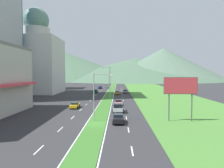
% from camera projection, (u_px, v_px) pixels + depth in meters
% --- Properties ---
extents(ground_plane, '(600.00, 600.00, 0.00)m').
position_uv_depth(ground_plane, '(97.00, 124.00, 33.95)').
color(ground_plane, '#2D2D30').
extents(grass_median, '(3.20, 240.00, 0.06)m').
position_uv_depth(grass_median, '(111.00, 92.00, 93.84)').
color(grass_median, '#387028').
rests_on(grass_median, ground_plane).
extents(grass_verge_right, '(24.00, 240.00, 0.06)m').
position_uv_depth(grass_verge_right, '(156.00, 92.00, 93.19)').
color(grass_verge_right, '#477F33').
rests_on(grass_verge_right, ground_plane).
extents(lane_dash_left_1, '(0.16, 2.80, 0.01)m').
position_uv_depth(lane_dash_left_1, '(39.00, 150.00, 22.40)').
color(lane_dash_left_1, silver).
rests_on(lane_dash_left_1, ground_plane).
extents(lane_dash_left_2, '(0.16, 2.80, 0.01)m').
position_uv_depth(lane_dash_left_2, '(60.00, 129.00, 30.65)').
color(lane_dash_left_2, silver).
rests_on(lane_dash_left_2, ground_plane).
extents(lane_dash_left_3, '(0.16, 2.80, 0.01)m').
position_uv_depth(lane_dash_left_3, '(73.00, 117.00, 38.91)').
color(lane_dash_left_3, silver).
rests_on(lane_dash_left_3, ground_plane).
extents(lane_dash_left_4, '(0.16, 2.80, 0.01)m').
position_uv_depth(lane_dash_left_4, '(81.00, 110.00, 47.16)').
color(lane_dash_left_4, silver).
rests_on(lane_dash_left_4, ground_plane).
extents(lane_dash_left_5, '(0.16, 2.80, 0.01)m').
position_uv_depth(lane_dash_left_5, '(86.00, 104.00, 55.42)').
color(lane_dash_left_5, silver).
rests_on(lane_dash_left_5, ground_plane).
extents(lane_dash_left_6, '(0.16, 2.80, 0.01)m').
position_uv_depth(lane_dash_left_6, '(90.00, 100.00, 63.67)').
color(lane_dash_left_6, silver).
rests_on(lane_dash_left_6, ground_plane).
extents(lane_dash_left_7, '(0.16, 2.80, 0.01)m').
position_uv_depth(lane_dash_left_7, '(94.00, 97.00, 71.93)').
color(lane_dash_left_7, silver).
rests_on(lane_dash_left_7, ground_plane).
extents(lane_dash_left_8, '(0.16, 2.80, 0.01)m').
position_uv_depth(lane_dash_left_8, '(96.00, 95.00, 80.18)').
color(lane_dash_left_8, silver).
rests_on(lane_dash_left_8, ground_plane).
extents(lane_dash_left_9, '(0.16, 2.80, 0.01)m').
position_uv_depth(lane_dash_left_9, '(98.00, 93.00, 88.44)').
color(lane_dash_left_9, silver).
rests_on(lane_dash_left_9, ground_plane).
extents(lane_dash_left_10, '(0.16, 2.80, 0.01)m').
position_uv_depth(lane_dash_left_10, '(100.00, 91.00, 96.69)').
color(lane_dash_left_10, silver).
rests_on(lane_dash_left_10, ground_plane).
extents(lane_dash_left_11, '(0.16, 2.80, 0.01)m').
position_uv_depth(lane_dash_left_11, '(102.00, 90.00, 104.95)').
color(lane_dash_left_11, silver).
rests_on(lane_dash_left_11, ground_plane).
extents(lane_dash_left_12, '(0.16, 2.80, 0.01)m').
position_uv_depth(lane_dash_left_12, '(103.00, 89.00, 113.20)').
color(lane_dash_left_12, silver).
rests_on(lane_dash_left_12, ground_plane).
extents(lane_dash_left_13, '(0.16, 2.80, 0.01)m').
position_uv_depth(lane_dash_left_13, '(104.00, 88.00, 121.46)').
color(lane_dash_left_13, silver).
rests_on(lane_dash_left_13, ground_plane).
extents(lane_dash_right_1, '(0.16, 2.80, 0.01)m').
position_uv_depth(lane_dash_right_1, '(132.00, 151.00, 22.08)').
color(lane_dash_right_1, silver).
rests_on(lane_dash_right_1, ground_plane).
extents(lane_dash_right_2, '(0.16, 2.80, 0.01)m').
position_uv_depth(lane_dash_right_2, '(128.00, 130.00, 30.33)').
color(lane_dash_right_2, silver).
rests_on(lane_dash_right_2, ground_plane).
extents(lane_dash_right_3, '(0.16, 2.80, 0.01)m').
position_uv_depth(lane_dash_right_3, '(126.00, 118.00, 38.59)').
color(lane_dash_right_3, silver).
rests_on(lane_dash_right_3, ground_plane).
extents(lane_dash_right_4, '(0.16, 2.80, 0.01)m').
position_uv_depth(lane_dash_right_4, '(125.00, 110.00, 46.84)').
color(lane_dash_right_4, silver).
rests_on(lane_dash_right_4, ground_plane).
extents(lane_dash_right_5, '(0.16, 2.80, 0.01)m').
position_uv_depth(lane_dash_right_5, '(124.00, 105.00, 55.10)').
color(lane_dash_right_5, silver).
rests_on(lane_dash_right_5, ground_plane).
extents(lane_dash_right_6, '(0.16, 2.80, 0.01)m').
position_uv_depth(lane_dash_right_6, '(123.00, 101.00, 63.35)').
color(lane_dash_right_6, silver).
rests_on(lane_dash_right_6, ground_plane).
extents(lane_dash_right_7, '(0.16, 2.80, 0.01)m').
position_uv_depth(lane_dash_right_7, '(123.00, 98.00, 71.61)').
color(lane_dash_right_7, silver).
rests_on(lane_dash_right_7, ground_plane).
extents(lane_dash_right_8, '(0.16, 2.80, 0.01)m').
position_uv_depth(lane_dash_right_8, '(122.00, 95.00, 79.86)').
color(lane_dash_right_8, silver).
rests_on(lane_dash_right_8, ground_plane).
extents(lane_dash_right_9, '(0.16, 2.80, 0.01)m').
position_uv_depth(lane_dash_right_9, '(122.00, 93.00, 88.12)').
color(lane_dash_right_9, silver).
rests_on(lane_dash_right_9, ground_plane).
extents(lane_dash_right_10, '(0.16, 2.80, 0.01)m').
position_uv_depth(lane_dash_right_10, '(122.00, 91.00, 96.37)').
color(lane_dash_right_10, silver).
rests_on(lane_dash_right_10, ground_plane).
extents(lane_dash_right_11, '(0.16, 2.80, 0.01)m').
position_uv_depth(lane_dash_right_11, '(121.00, 90.00, 104.63)').
color(lane_dash_right_11, silver).
rests_on(lane_dash_right_11, ground_plane).
extents(lane_dash_right_12, '(0.16, 2.80, 0.01)m').
position_uv_depth(lane_dash_right_12, '(121.00, 89.00, 112.88)').
color(lane_dash_right_12, silver).
rests_on(lane_dash_right_12, ground_plane).
extents(lane_dash_right_13, '(0.16, 2.80, 0.01)m').
position_uv_depth(lane_dash_right_13, '(121.00, 88.00, 121.14)').
color(lane_dash_right_13, silver).
rests_on(lane_dash_right_13, ground_plane).
extents(edge_line_median_left, '(0.16, 240.00, 0.01)m').
position_uv_depth(edge_line_median_left, '(107.00, 92.00, 93.90)').
color(edge_line_median_left, silver).
rests_on(edge_line_median_left, ground_plane).
extents(edge_line_median_right, '(0.16, 240.00, 0.01)m').
position_uv_depth(edge_line_median_right, '(114.00, 92.00, 93.79)').
color(edge_line_median_right, silver).
rests_on(edge_line_median_right, ground_plane).
extents(domed_building, '(19.50, 19.50, 36.54)m').
position_uv_depth(domed_building, '(37.00, 59.00, 88.26)').
color(domed_building, silver).
rests_on(domed_building, ground_plane).
extents(midrise_colored, '(15.96, 15.96, 21.62)m').
position_uv_depth(midrise_colored, '(44.00, 69.00, 113.25)').
color(midrise_colored, beige).
rests_on(midrise_colored, ground_plane).
extents(hill_far_left, '(231.64, 231.64, 40.95)m').
position_uv_depth(hill_far_left, '(62.00, 65.00, 298.97)').
color(hill_far_left, '#47664C').
rests_on(hill_far_left, ground_plane).
extents(hill_far_center, '(237.35, 237.35, 29.70)m').
position_uv_depth(hill_far_center, '(135.00, 69.00, 284.35)').
color(hill_far_center, '#47664C').
rests_on(hill_far_center, ground_plane).
extents(hill_far_right, '(155.02, 155.02, 41.32)m').
position_uv_depth(hill_far_right, '(163.00, 64.00, 264.08)').
color(hill_far_right, '#516B56').
rests_on(hill_far_right, ground_plane).
extents(street_lamp_near, '(3.43, 0.34, 8.39)m').
position_uv_depth(street_lamp_near, '(96.00, 93.00, 35.80)').
color(street_lamp_near, '#99999E').
rests_on(street_lamp_near, ground_plane).
extents(street_lamp_mid, '(2.80, 0.45, 10.61)m').
position_uv_depth(street_lamp_mid, '(109.00, 81.00, 66.33)').
color(street_lamp_mid, '#99999E').
rests_on(street_lamp_mid, ground_plane).
extents(street_lamp_far, '(2.99, 0.41, 9.24)m').
position_uv_depth(street_lamp_far, '(110.00, 80.00, 97.06)').
color(street_lamp_far, '#99999E').
rests_on(street_lamp_far, ground_plane).
extents(billboard_roadside, '(5.83, 0.28, 7.74)m').
position_uv_depth(billboard_roadside, '(181.00, 88.00, 35.44)').
color(billboard_roadside, '#4C4C51').
rests_on(billboard_roadside, ground_plane).
extents(car_0, '(1.90, 4.18, 1.41)m').
position_uv_depth(car_0, '(118.00, 102.00, 54.46)').
color(car_0, maroon).
rests_on(car_0, ground_plane).
extents(car_1, '(1.98, 4.53, 1.42)m').
position_uv_depth(car_1, '(117.00, 93.00, 81.80)').
color(car_1, '#C6842D').
rests_on(car_1, ground_plane).
extents(car_2, '(2.03, 4.29, 1.38)m').
position_uv_depth(car_2, '(107.00, 87.00, 121.08)').
color(car_2, '#B2B2B7').
rests_on(car_2, ground_plane).
extents(car_3, '(1.93, 4.78, 1.50)m').
position_uv_depth(car_3, '(125.00, 91.00, 88.64)').
color(car_3, slate).
rests_on(car_3, ground_plane).
extents(car_4, '(1.93, 4.57, 1.50)m').
position_uv_depth(car_4, '(100.00, 87.00, 113.42)').
color(car_4, navy).
rests_on(car_4, ground_plane).
extents(car_5, '(1.87, 4.75, 1.42)m').
position_uv_depth(car_5, '(75.00, 105.00, 49.69)').
color(car_5, yellow).
rests_on(car_5, ground_plane).
extents(car_6, '(1.92, 4.77, 1.50)m').
position_uv_depth(car_6, '(95.00, 91.00, 89.84)').
color(car_6, '#0C5128').
rests_on(car_6, ground_plane).
extents(car_7, '(1.90, 4.09, 1.52)m').
position_uv_depth(car_7, '(118.00, 118.00, 34.58)').
color(car_7, black).
rests_on(car_7, ground_plane).
extents(pickup_truck_0, '(2.18, 5.40, 2.00)m').
position_uv_depth(pickup_truck_0, '(118.00, 107.00, 44.57)').
color(pickup_truck_0, silver).
rests_on(pickup_truck_0, ground_plane).
extents(motorcycle_rider, '(0.36, 2.00, 1.80)m').
position_uv_depth(motorcycle_rider, '(93.00, 98.00, 63.17)').
color(motorcycle_rider, black).
rests_on(motorcycle_rider, ground_plane).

